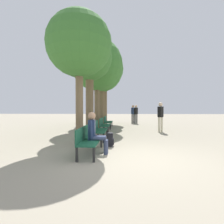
{
  "coord_description": "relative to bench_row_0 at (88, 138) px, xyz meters",
  "views": [
    {
      "loc": [
        -0.51,
        -4.87,
        1.38
      ],
      "look_at": [
        -1.0,
        4.75,
        1.19
      ],
      "focal_mm": 28.0,
      "sensor_mm": 36.0,
      "label": 1
    }
  ],
  "objects": [
    {
      "name": "tree_row_1",
      "position": [
        -0.56,
        3.44,
        3.35
      ],
      "size": [
        2.27,
        2.27,
        5.06
      ],
      "color": "brown",
      "rests_on": "ground_plane"
    },
    {
      "name": "bench_row_1",
      "position": [
        0.0,
        2.49,
        0.0
      ],
      "size": [
        0.53,
        1.79,
        0.82
      ],
      "color": "#195138",
      "rests_on": "ground_plane"
    },
    {
      "name": "tree_row_3",
      "position": [
        -0.56,
        8.83,
        3.91
      ],
      "size": [
        3.37,
        3.37,
        6.12
      ],
      "color": "brown",
      "rests_on": "ground_plane"
    },
    {
      "name": "person_seated",
      "position": [
        0.24,
        0.01,
        0.2
      ],
      "size": [
        0.62,
        0.35,
        1.28
      ],
      "color": "#384260",
      "rests_on": "ground_plane"
    },
    {
      "name": "bench_row_0",
      "position": [
        0.0,
        0.0,
        0.0
      ],
      "size": [
        0.53,
        1.79,
        0.82
      ],
      "color": "#195138",
      "rests_on": "ground_plane"
    },
    {
      "name": "bench_row_3",
      "position": [
        0.0,
        7.46,
        0.0
      ],
      "size": [
        0.53,
        1.79,
        0.82
      ],
      "color": "#195138",
      "rests_on": "ground_plane"
    },
    {
      "name": "tree_row_4",
      "position": [
        -0.56,
        11.19,
        4.6
      ],
      "size": [
        3.59,
        3.59,
        6.94
      ],
      "color": "brown",
      "rests_on": "ground_plane"
    },
    {
      "name": "backpack",
      "position": [
        0.62,
        1.08,
        -0.23
      ],
      "size": [
        0.25,
        0.32,
        0.49
      ],
      "color": "black",
      "rests_on": "ground_plane"
    },
    {
      "name": "ground_plane",
      "position": [
        1.52,
        -0.41,
        -0.47
      ],
      "size": [
        80.0,
        80.0,
        0.0
      ],
      "primitive_type": "plane",
      "color": "gray"
    },
    {
      "name": "tree_row_2",
      "position": [
        -0.56,
        6.09,
        3.76
      ],
      "size": [
        3.38,
        3.38,
        5.95
      ],
      "color": "brown",
      "rests_on": "ground_plane"
    },
    {
      "name": "bench_row_2",
      "position": [
        0.0,
        4.97,
        0.0
      ],
      "size": [
        0.53,
        1.79,
        0.82
      ],
      "color": "#195138",
      "rests_on": "ground_plane"
    },
    {
      "name": "pedestrian_near",
      "position": [
        2.13,
        11.07,
        0.51
      ],
      "size": [
        0.35,
        0.3,
        1.71
      ],
      "color": "#4C4C4C",
      "rests_on": "ground_plane"
    },
    {
      "name": "pedestrian_mid",
      "position": [
        2.38,
        10.67,
        0.51
      ],
      "size": [
        0.35,
        0.3,
        1.71
      ],
      "color": "#4C4C4C",
      "rests_on": "ground_plane"
    },
    {
      "name": "pedestrian_far",
      "position": [
        3.33,
        5.04,
        0.53
      ],
      "size": [
        0.35,
        0.31,
        1.75
      ],
      "color": "beige",
      "rests_on": "ground_plane"
    },
    {
      "name": "tree_row_0",
      "position": [
        -0.56,
        1.27,
        3.3
      ],
      "size": [
        2.47,
        2.47,
        5.04
      ],
      "color": "brown",
      "rests_on": "ground_plane"
    }
  ]
}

